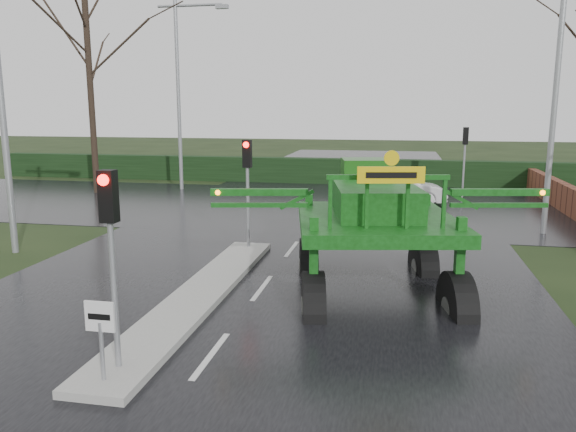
% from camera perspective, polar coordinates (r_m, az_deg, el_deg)
% --- Properties ---
extents(ground, '(140.00, 140.00, 0.00)m').
position_cam_1_polar(ground, '(10.73, -7.84, -13.95)').
color(ground, black).
rests_on(ground, ground).
extents(road_main, '(14.00, 80.00, 0.02)m').
position_cam_1_polar(road_main, '(19.97, 1.45, -2.02)').
color(road_main, black).
rests_on(road_main, ground).
extents(road_cross, '(80.00, 12.00, 0.02)m').
position_cam_1_polar(road_cross, '(25.78, 3.69, 0.94)').
color(road_cross, black).
rests_on(road_cross, ground).
extents(median_island, '(1.20, 10.00, 0.16)m').
position_cam_1_polar(median_island, '(13.73, -8.96, -7.92)').
color(median_island, gray).
rests_on(median_island, ground).
extents(hedge_row, '(44.00, 0.90, 1.50)m').
position_cam_1_polar(hedge_row, '(33.55, 5.49, 4.54)').
color(hedge_row, black).
rests_on(hedge_row, ground).
extents(brick_wall, '(0.40, 20.00, 1.20)m').
position_cam_1_polar(brick_wall, '(26.49, 26.85, 1.34)').
color(brick_wall, '#592D1E').
rests_on(brick_wall, ground).
extents(keep_left_sign, '(0.50, 0.07, 1.35)m').
position_cam_1_polar(keep_left_sign, '(9.57, -18.51, -10.73)').
color(keep_left_sign, gray).
rests_on(keep_left_sign, ground).
extents(traffic_signal_near, '(0.26, 0.33, 3.52)m').
position_cam_1_polar(traffic_signal_near, '(9.55, -17.63, -1.11)').
color(traffic_signal_near, gray).
rests_on(traffic_signal_near, ground).
extents(traffic_signal_mid, '(0.26, 0.33, 3.52)m').
position_cam_1_polar(traffic_signal_mid, '(17.39, -4.15, 4.65)').
color(traffic_signal_mid, gray).
rests_on(traffic_signal_mid, ground).
extents(traffic_signal_far, '(0.26, 0.33, 3.52)m').
position_cam_1_polar(traffic_signal_far, '(29.43, 17.54, 6.78)').
color(traffic_signal_far, gray).
rests_on(traffic_signal_far, ground).
extents(street_light_left_near, '(3.85, 0.30, 10.00)m').
position_cam_1_polar(street_light_left_near, '(19.07, -26.73, 14.34)').
color(street_light_left_near, gray).
rests_on(street_light_left_near, ground).
extents(street_light_right, '(3.85, 0.30, 10.00)m').
position_cam_1_polar(street_light_right, '(21.80, 24.96, 13.92)').
color(street_light_right, gray).
rests_on(street_light_right, ground).
extents(street_light_left_far, '(3.85, 0.30, 10.00)m').
position_cam_1_polar(street_light_left_far, '(31.38, -10.60, 13.55)').
color(street_light_left_far, gray).
rests_on(street_light_left_far, ground).
extents(tree_left_far, '(7.70, 7.70, 13.26)m').
position_cam_1_polar(tree_left_far, '(31.52, -19.64, 15.21)').
color(tree_left_far, black).
rests_on(tree_left_far, ground).
extents(crop_sprayer, '(7.96, 5.64, 4.51)m').
position_cam_1_polar(crop_sprayer, '(12.45, 2.62, 0.01)').
color(crop_sprayer, black).
rests_on(crop_sprayer, ground).
extents(white_sedan, '(4.41, 2.05, 1.40)m').
position_cam_1_polar(white_sedan, '(26.90, 11.16, 1.16)').
color(white_sedan, silver).
rests_on(white_sedan, ground).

